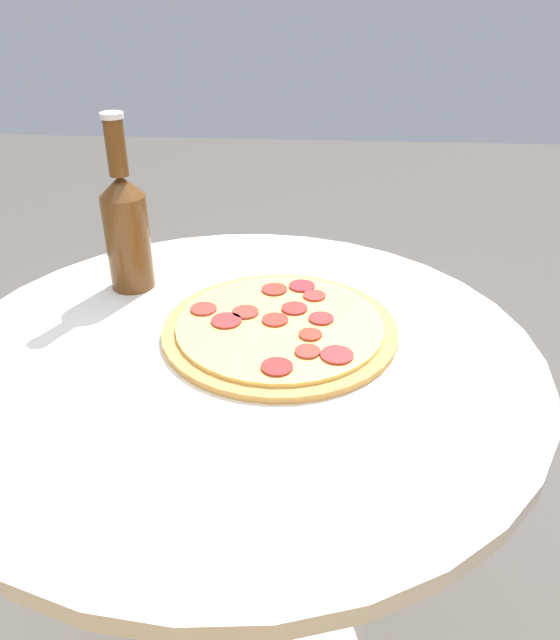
{
  "coord_description": "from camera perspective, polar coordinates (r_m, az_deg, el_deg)",
  "views": [
    {
      "loc": [
        -0.11,
        0.71,
        1.18
      ],
      "look_at": [
        -0.05,
        -0.05,
        0.74
      ],
      "focal_mm": 35.0,
      "sensor_mm": 36.0,
      "label": 1
    }
  ],
  "objects": [
    {
      "name": "beer_bottle",
      "position": [
        1.01,
        -13.88,
        8.33
      ],
      "size": [
        0.07,
        0.07,
        0.27
      ],
      "color": "#563314",
      "rests_on": "table"
    },
    {
      "name": "pizza",
      "position": [
        0.89,
        0.01,
        -0.66
      ],
      "size": [
        0.34,
        0.34,
        0.02
      ],
      "color": "#C68E47",
      "rests_on": "table"
    },
    {
      "name": "table",
      "position": [
        0.97,
        -3.36,
        -12.03
      ],
      "size": [
        0.82,
        0.82,
        0.72
      ],
      "color": "silver",
      "rests_on": "ground_plane"
    }
  ]
}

